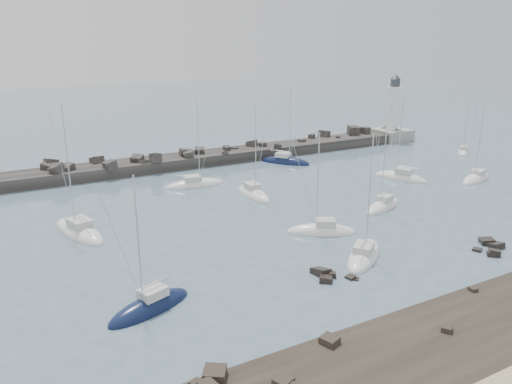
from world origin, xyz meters
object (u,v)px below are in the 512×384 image
(sailboat_2, at_px, (150,308))
(sailboat_6, at_px, (364,256))
(sailboat_7, at_px, (285,162))
(sailboat_8, at_px, (383,207))
(sailboat_4, at_px, (322,232))
(lighthouse, at_px, (392,126))
(sailboat_11, at_px, (463,152))
(sailboat_10, at_px, (476,179))
(sailboat_5, at_px, (253,194))
(sailboat_1, at_px, (79,232))
(sailboat_3, at_px, (195,185))
(sailboat_9, at_px, (401,178))

(sailboat_2, bearing_deg, sailboat_6, -1.52)
(sailboat_7, height_order, sailboat_8, sailboat_7)
(sailboat_4, bearing_deg, sailboat_2, -162.79)
(lighthouse, distance_m, sailboat_7, 32.16)
(sailboat_11, bearing_deg, sailboat_10, -134.84)
(sailboat_5, bearing_deg, sailboat_10, -15.60)
(sailboat_4, height_order, sailboat_8, sailboat_4)
(sailboat_1, xyz_separation_m, sailboat_8, (36.33, -9.83, -0.01))
(sailboat_2, bearing_deg, sailboat_3, 61.90)
(sailboat_6, height_order, sailboat_7, sailboat_7)
(sailboat_2, height_order, sailboat_4, sailboat_4)
(sailboat_4, bearing_deg, sailboat_1, 151.43)
(sailboat_4, height_order, sailboat_7, sailboat_7)
(lighthouse, height_order, sailboat_2, lighthouse)
(sailboat_1, distance_m, sailboat_5, 24.27)
(sailboat_2, distance_m, sailboat_8, 35.79)
(sailboat_3, xyz_separation_m, sailboat_9, (29.63, -12.07, 0.02))
(sailboat_1, relative_size, sailboat_3, 1.13)
(sailboat_8, relative_size, sailboat_9, 0.91)
(sailboat_2, relative_size, sailboat_9, 0.92)
(sailboat_3, height_order, sailboat_6, sailboat_3)
(sailboat_8, height_order, sailboat_11, sailboat_8)
(sailboat_8, xyz_separation_m, sailboat_9, (12.02, 9.05, 0.01))
(lighthouse, bearing_deg, sailboat_4, -140.84)
(sailboat_4, distance_m, sailboat_7, 33.13)
(sailboat_7, height_order, sailboat_9, sailboat_7)
(sailboat_4, bearing_deg, sailboat_11, 22.82)
(sailboat_4, bearing_deg, sailboat_3, 102.50)
(sailboat_6, relative_size, sailboat_7, 0.95)
(sailboat_2, height_order, sailboat_5, sailboat_5)
(sailboat_3, xyz_separation_m, sailboat_6, (5.24, -31.87, 0.00))
(sailboat_4, xyz_separation_m, sailboat_9, (24.21, 12.37, 0.01))
(sailboat_2, height_order, sailboat_8, sailboat_2)
(sailboat_9, distance_m, sailboat_11, 25.04)
(sailboat_2, bearing_deg, sailboat_1, 95.73)
(lighthouse, xyz_separation_m, sailboat_5, (-45.32, -20.80, -2.95))
(sailboat_3, distance_m, sailboat_7, 20.20)
(sailboat_2, bearing_deg, sailboat_10, 13.27)
(sailboat_4, relative_size, sailboat_6, 0.93)
(lighthouse, relative_size, sailboat_8, 1.17)
(sailboat_2, distance_m, sailboat_5, 31.83)
(sailboat_8, distance_m, sailboat_10, 22.38)
(sailboat_1, relative_size, sailboat_11, 1.63)
(lighthouse, distance_m, sailboat_9, 32.45)
(sailboat_5, bearing_deg, sailboat_6, -90.34)
(sailboat_6, bearing_deg, sailboat_3, 99.33)
(sailboat_3, xyz_separation_m, sailboat_10, (39.77, -17.97, -0.00))
(sailboat_1, bearing_deg, sailboat_7, 23.89)
(sailboat_5, distance_m, sailboat_9, 24.54)
(sailboat_3, bearing_deg, sailboat_8, -50.19)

